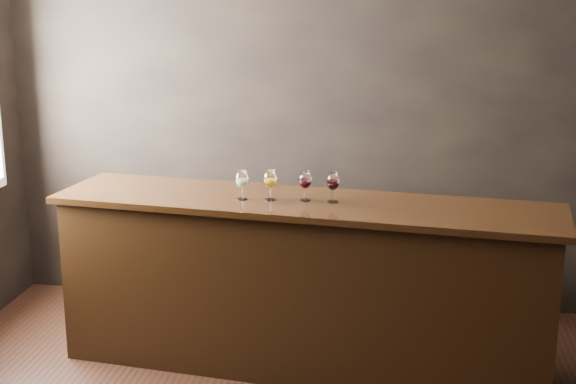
# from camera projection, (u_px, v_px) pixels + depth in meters

# --- Properties ---
(room_shell) EXTENTS (5.02, 4.52, 2.81)m
(room_shell) POSITION_uv_depth(u_px,v_px,m) (250.00, 111.00, 3.83)
(room_shell) COLOR black
(room_shell) RESTS_ON ground
(bar_counter) EXTENTS (3.11, 1.04, 1.07)m
(bar_counter) POSITION_uv_depth(u_px,v_px,m) (303.00, 288.00, 5.09)
(bar_counter) COLOR black
(bar_counter) RESTS_ON ground
(bar_top) EXTENTS (3.22, 1.13, 0.04)m
(bar_top) POSITION_uv_depth(u_px,v_px,m) (304.00, 204.00, 4.95)
(bar_top) COLOR black
(bar_top) RESTS_ON bar_counter
(back_bar_shelf) EXTENTS (2.23, 0.40, 0.80)m
(back_bar_shelf) POSITION_uv_depth(u_px,v_px,m) (243.00, 257.00, 6.08)
(back_bar_shelf) COLOR black
(back_bar_shelf) RESTS_ON ground
(glass_white) EXTENTS (0.08, 0.08, 0.18)m
(glass_white) POSITION_uv_depth(u_px,v_px,m) (242.00, 180.00, 4.94)
(glass_white) COLOR white
(glass_white) RESTS_ON bar_top
(glass_amber) EXTENTS (0.08, 0.08, 0.19)m
(glass_amber) POSITION_uv_depth(u_px,v_px,m) (270.00, 180.00, 4.93)
(glass_amber) COLOR white
(glass_amber) RESTS_ON bar_top
(glass_red_a) EXTENTS (0.08, 0.08, 0.18)m
(glass_red_a) POSITION_uv_depth(u_px,v_px,m) (305.00, 181.00, 4.92)
(glass_red_a) COLOR white
(glass_red_a) RESTS_ON bar_top
(glass_red_b) EXTENTS (0.08, 0.08, 0.19)m
(glass_red_b) POSITION_uv_depth(u_px,v_px,m) (333.00, 182.00, 4.88)
(glass_red_b) COLOR white
(glass_red_b) RESTS_ON bar_top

